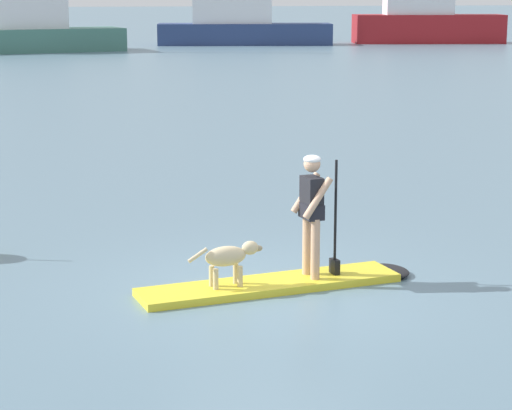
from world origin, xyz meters
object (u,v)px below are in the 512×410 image
(moored_boat_port, at_px, (36,27))
(moored_boat_far_port, at_px, (426,20))
(moored_boat_far_starboard, at_px, (240,24))
(paddleboard, at_px, (286,283))
(dog, at_px, (229,257))
(person_paddler, at_px, (313,207))

(moored_boat_port, distance_m, moored_boat_far_port, 27.20)
(moored_boat_far_port, bearing_deg, moored_boat_far_starboard, 179.31)
(paddleboard, relative_size, dog, 3.82)
(moored_boat_port, height_order, moored_boat_far_port, moored_boat_port)
(person_paddler, relative_size, moored_boat_far_starboard, 0.13)
(dog, distance_m, moored_boat_far_port, 60.37)
(moored_boat_port, bearing_deg, moored_boat_far_starboard, 21.28)
(paddleboard, xyz_separation_m, dog, (-0.77, -0.16, 0.43))
(dog, xyz_separation_m, moored_boat_far_starboard, (9.40, 56.11, 0.94))
(person_paddler, height_order, moored_boat_far_starboard, moored_boat_far_starboard)
(paddleboard, height_order, moored_boat_far_port, moored_boat_far_port)
(moored_boat_port, distance_m, moored_boat_far_starboard, 14.47)
(dog, height_order, moored_boat_far_starboard, moored_boat_far_starboard)
(moored_boat_far_starboard, distance_m, moored_boat_far_port, 13.24)
(person_paddler, xyz_separation_m, moored_boat_port, (-5.23, 50.63, 0.43))
(dog, distance_m, moored_boat_far_starboard, 56.90)
(person_paddler, bearing_deg, moored_boat_port, 95.89)
(moored_boat_far_starboard, height_order, moored_boat_far_port, moored_boat_far_port)
(person_paddler, xyz_separation_m, moored_boat_far_starboard, (8.26, 55.88, 0.38))
(moored_boat_port, bearing_deg, paddleboard, -84.53)
(paddleboard, xyz_separation_m, moored_boat_far_port, (21.86, 55.80, 1.54))
(person_paddler, bearing_deg, paddleboard, -168.36)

